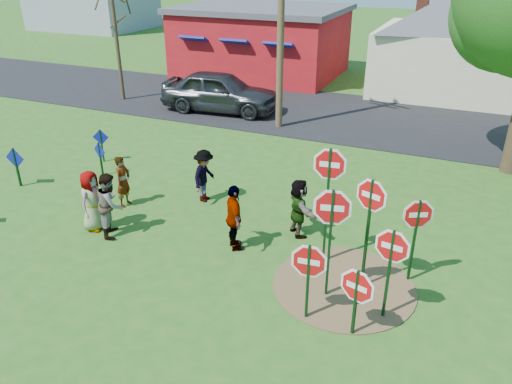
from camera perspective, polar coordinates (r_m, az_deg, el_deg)
ground at (r=13.79m, az=-7.35°, el=-3.88°), size 120.00×120.00×0.00m
road at (r=23.59m, az=6.93°, el=9.02°), size 120.00×7.50×0.04m
dirt_patch at (r=11.57m, az=9.99°, el=-10.47°), size 3.20×3.20×0.03m
red_building at (r=30.94m, az=0.66°, el=16.93°), size 9.40×7.69×3.90m
cream_house at (r=28.46m, az=22.46°, el=16.25°), size 9.40×9.40×6.50m
stop_sign_a at (r=9.88m, az=6.04°, el=-8.49°), size 0.98×0.13×1.86m
stop_sign_b at (r=11.25m, az=8.33°, el=1.70°), size 1.01×0.15×3.05m
stop_sign_c at (r=10.60m, az=12.89°, el=-1.99°), size 0.91×0.33×2.77m
stop_sign_d at (r=11.31m, az=17.93°, el=-3.17°), size 0.83×0.43×2.16m
stop_sign_e at (r=9.72m, az=11.44°, el=-10.96°), size 0.93×0.27×1.62m
stop_sign_f at (r=10.04m, az=15.22°, el=-6.76°), size 0.94×0.19×2.16m
stop_sign_g at (r=10.24m, az=8.61°, el=-3.12°), size 1.05×0.26×2.69m
blue_diamond_b at (r=17.36m, az=-25.75°, el=3.02°), size 0.69×0.07×1.30m
blue_diamond_c at (r=17.24m, az=-17.39°, el=4.06°), size 0.58×0.19×1.17m
blue_diamond_d at (r=18.40m, az=-17.26°, el=5.51°), size 0.55×0.20×1.20m
person_a at (r=13.87m, az=-18.26°, el=-0.96°), size 0.58×0.85×1.68m
person_b at (r=14.96m, az=-14.94°, el=1.19°), size 0.39×0.57×1.53m
person_c at (r=13.46m, az=-16.28°, el=-1.36°), size 0.98×1.05×1.73m
person_d at (r=14.79m, az=-5.93°, el=1.85°), size 0.63×1.06×1.61m
person_e at (r=12.28m, az=-2.51°, el=-3.00°), size 0.97×1.06×1.74m
person_f at (r=12.98m, az=4.92°, el=-1.79°), size 1.30×1.42×1.58m
suv at (r=23.41m, az=-4.13°, el=11.40°), size 5.55×2.65×1.83m
utility_pole at (r=20.47m, az=2.88°, el=20.01°), size 2.09×0.87×8.94m
bare_tree_west at (r=25.68m, az=-15.90°, el=18.51°), size 1.80×1.80×6.02m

